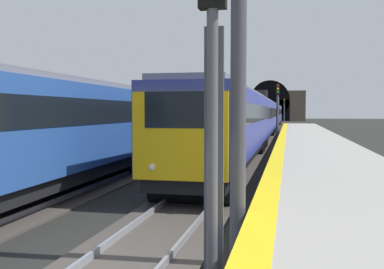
{
  "coord_description": "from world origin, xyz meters",
  "views": [
    {
      "loc": [
        -6.48,
        -2.83,
        2.82
      ],
      "look_at": [
        12.2,
        1.27,
        1.79
      ],
      "focal_mm": 41.27,
      "sensor_mm": 36.0,
      "label": 1
    }
  ],
  "objects_px": {
    "train_adjacent_platform": "(141,122)",
    "railway_signal_near": "(212,84)",
    "railway_signal_far": "(284,108)",
    "railway_signal_mid": "(278,106)",
    "train_main_approaching": "(264,116)"
  },
  "relations": [
    {
      "from": "railway_signal_near",
      "to": "railway_signal_mid",
      "type": "height_order",
      "value": "railway_signal_mid"
    },
    {
      "from": "train_main_approaching",
      "to": "railway_signal_mid",
      "type": "xyz_separation_m",
      "value": [
        -9.37,
        -1.8,
        1.06
      ]
    },
    {
      "from": "train_adjacent_platform",
      "to": "railway_signal_far",
      "type": "distance_m",
      "value": 84.03
    },
    {
      "from": "train_main_approaching",
      "to": "railway_signal_far",
      "type": "xyz_separation_m",
      "value": [
        53.12,
        -1.8,
        1.29
      ]
    },
    {
      "from": "railway_signal_mid",
      "to": "railway_signal_far",
      "type": "xyz_separation_m",
      "value": [
        62.49,
        -0.0,
        0.23
      ]
    },
    {
      "from": "train_main_approaching",
      "to": "railway_signal_far",
      "type": "bearing_deg",
      "value": 178.15
    },
    {
      "from": "train_adjacent_platform",
      "to": "railway_signal_mid",
      "type": "relative_size",
      "value": 7.24
    },
    {
      "from": "train_adjacent_platform",
      "to": "railway_signal_near",
      "type": "distance_m",
      "value": 17.02
    },
    {
      "from": "train_adjacent_platform",
      "to": "railway_signal_near",
      "type": "bearing_deg",
      "value": -158.53
    },
    {
      "from": "train_adjacent_platform",
      "to": "railway_signal_mid",
      "type": "height_order",
      "value": "railway_signal_mid"
    },
    {
      "from": "train_main_approaching",
      "to": "railway_signal_near",
      "type": "relative_size",
      "value": 15.61
    },
    {
      "from": "railway_signal_far",
      "to": "train_adjacent_platform",
      "type": "bearing_deg",
      "value": -4.42
    },
    {
      "from": "railway_signal_near",
      "to": "railway_signal_far",
      "type": "xyz_separation_m",
      "value": [
        99.48,
        0.0,
        0.32
      ]
    },
    {
      "from": "train_main_approaching",
      "to": "railway_signal_far",
      "type": "relative_size",
      "value": 14.05
    },
    {
      "from": "railway_signal_mid",
      "to": "railway_signal_far",
      "type": "height_order",
      "value": "railway_signal_far"
    }
  ]
}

